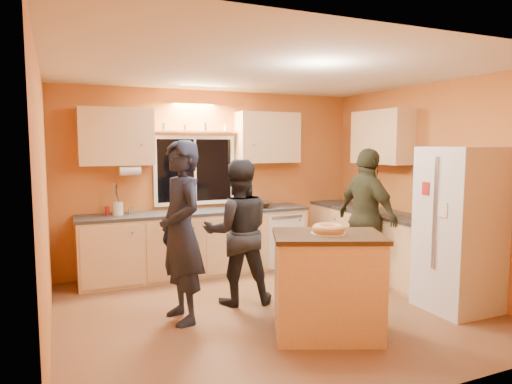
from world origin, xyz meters
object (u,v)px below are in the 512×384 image
person_left (181,232)px  person_center (238,232)px  refrigerator (460,229)px  island (327,284)px  person_right (367,217)px

person_left → person_center: bearing=102.9°
refrigerator → person_left: 3.02m
island → person_left: 1.55m
island → person_right: 1.78m
person_left → person_center: 0.79m
island → person_left: person_left is taller
person_center → person_right: (1.76, -0.05, 0.06)m
person_right → person_left: bearing=92.1°
island → person_center: 1.31m
refrigerator → person_right: refrigerator is taller
person_center → person_right: 1.77m
person_left → person_right: person_left is taller
refrigerator → person_right: (-0.39, 1.12, -0.01)m
refrigerator → island: size_ratio=1.49×
refrigerator → person_left: bearing=162.7°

